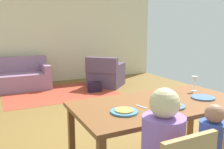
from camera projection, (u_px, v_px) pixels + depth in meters
name	position (u px, v px, depth m)	size (l,w,h in m)	color
ground_plane	(96.00, 115.00, 4.26)	(6.62, 6.46, 0.02)	brown
back_wall	(53.00, 36.00, 6.91)	(6.62, 0.10, 2.70)	beige
dining_table	(160.00, 109.00, 2.45)	(1.81, 0.90, 0.76)	brown
plate_near_man	(124.00, 112.00, 2.12)	(0.25, 0.25, 0.02)	teal
pizza_near_man	(124.00, 110.00, 2.11)	(0.17, 0.17, 0.01)	gold
plate_near_child	(172.00, 106.00, 2.28)	(0.25, 0.25, 0.02)	slate
pizza_near_child	(172.00, 104.00, 2.28)	(0.17, 0.17, 0.01)	gold
plate_near_woman	(203.00, 98.00, 2.57)	(0.25, 0.25, 0.02)	#4B6E9F
wine_glass	(195.00, 81.00, 2.86)	(0.07, 0.07, 0.19)	silver
fork	(141.00, 107.00, 2.28)	(0.02, 0.15, 0.01)	silver
knife	(167.00, 97.00, 2.60)	(0.01, 0.17, 0.01)	silver
area_rug	(60.00, 93.00, 5.77)	(2.60, 1.80, 0.01)	#AA3C29
couch	(10.00, 78.00, 6.00)	(1.95, 0.86, 0.82)	gray
armchair	(106.00, 75.00, 6.42)	(1.21, 1.21, 0.82)	#544158
handbag	(95.00, 87.00, 5.82)	(0.32, 0.16, 0.26)	black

